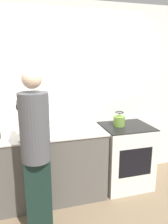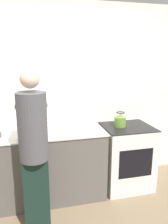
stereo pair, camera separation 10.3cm
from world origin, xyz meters
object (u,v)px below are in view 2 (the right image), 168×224
object	(u,v)px
oven	(126,156)
knife	(38,135)
person	(34,147)
kettle	(120,120)
cutting_board	(35,136)

from	to	relation	value
oven	knife	xyz separation A→B (m)	(-1.23, -0.17, 0.49)
person	kettle	xyz separation A→B (m)	(1.19, 0.57, 0.04)
oven	knife	bearing A→B (deg)	-172.26
oven	person	size ratio (longest dim) A/B	0.52
oven	cutting_board	xyz separation A→B (m)	(-1.27, -0.14, 0.48)
person	kettle	bearing A→B (deg)	25.72
oven	knife	size ratio (longest dim) A/B	4.53
oven	cutting_board	size ratio (longest dim) A/B	2.32
oven	cutting_board	distance (m)	1.36
oven	kettle	world-z (taller)	kettle
oven	kettle	size ratio (longest dim) A/B	4.48
knife	person	bearing A→B (deg)	-103.24
cutting_board	oven	bearing A→B (deg)	6.33
cutting_board	knife	bearing A→B (deg)	-34.31
cutting_board	knife	distance (m)	0.05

